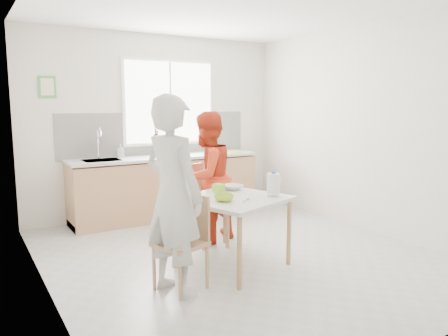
{
  "coord_description": "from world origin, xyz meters",
  "views": [
    {
      "loc": [
        -2.58,
        -3.96,
        1.68
      ],
      "look_at": [
        -0.06,
        0.2,
        0.96
      ],
      "focal_mm": 35.0,
      "sensor_mm": 36.0,
      "label": 1
    }
  ],
  "objects_px": {
    "dining_table": "(233,204)",
    "chair_far": "(198,200)",
    "chair_left": "(185,237)",
    "person_white": "(173,196)",
    "person_red": "(207,177)",
    "bowl_green": "(224,198)",
    "wine_bottle_b": "(157,146)",
    "milk_jug": "(274,184)",
    "wine_bottle_a": "(156,145)",
    "bowl_white": "(232,187)"
  },
  "relations": [
    {
      "from": "chair_far",
      "to": "wine_bottle_b",
      "type": "xyz_separation_m",
      "value": [
        0.07,
        1.4,
        0.55
      ]
    },
    {
      "from": "chair_left",
      "to": "person_white",
      "type": "height_order",
      "value": "person_white"
    },
    {
      "from": "person_white",
      "to": "bowl_white",
      "type": "distance_m",
      "value": 1.16
    },
    {
      "from": "milk_jug",
      "to": "wine_bottle_a",
      "type": "bearing_deg",
      "value": 77.77
    },
    {
      "from": "chair_left",
      "to": "bowl_white",
      "type": "bearing_deg",
      "value": 104.24
    },
    {
      "from": "chair_left",
      "to": "person_white",
      "type": "relative_size",
      "value": 0.49
    },
    {
      "from": "chair_far",
      "to": "dining_table",
      "type": "bearing_deg",
      "value": -113.06
    },
    {
      "from": "dining_table",
      "to": "chair_far",
      "type": "relative_size",
      "value": 1.27
    },
    {
      "from": "person_white",
      "to": "wine_bottle_b",
      "type": "height_order",
      "value": "person_white"
    },
    {
      "from": "bowl_white",
      "to": "wine_bottle_a",
      "type": "xyz_separation_m",
      "value": [
        -0.08,
        1.99,
        0.32
      ]
    },
    {
      "from": "wine_bottle_b",
      "to": "chair_far",
      "type": "bearing_deg",
      "value": -92.74
    },
    {
      "from": "dining_table",
      "to": "bowl_green",
      "type": "height_order",
      "value": "bowl_green"
    },
    {
      "from": "person_white",
      "to": "person_red",
      "type": "distance_m",
      "value": 1.5
    },
    {
      "from": "dining_table",
      "to": "chair_far",
      "type": "bearing_deg",
      "value": 85.5
    },
    {
      "from": "dining_table",
      "to": "wine_bottle_a",
      "type": "height_order",
      "value": "wine_bottle_a"
    },
    {
      "from": "dining_table",
      "to": "wine_bottle_a",
      "type": "xyz_separation_m",
      "value": [
        0.12,
        2.32,
        0.42
      ]
    },
    {
      "from": "dining_table",
      "to": "person_white",
      "type": "distance_m",
      "value": 0.86
    },
    {
      "from": "person_white",
      "to": "wine_bottle_b",
      "type": "bearing_deg",
      "value": -38.39
    },
    {
      "from": "dining_table",
      "to": "chair_left",
      "type": "distance_m",
      "value": 0.71
    },
    {
      "from": "dining_table",
      "to": "wine_bottle_b",
      "type": "bearing_deg",
      "value": 86.57
    },
    {
      "from": "bowl_green",
      "to": "wine_bottle_b",
      "type": "bearing_deg",
      "value": 82.63
    },
    {
      "from": "bowl_white",
      "to": "chair_left",
      "type": "bearing_deg",
      "value": -147.2
    },
    {
      "from": "wine_bottle_b",
      "to": "chair_left",
      "type": "bearing_deg",
      "value": -107.39
    },
    {
      "from": "dining_table",
      "to": "wine_bottle_a",
      "type": "bearing_deg",
      "value": 87.02
    },
    {
      "from": "dining_table",
      "to": "chair_far",
      "type": "xyz_separation_m",
      "value": [
        0.07,
        0.89,
        -0.13
      ]
    },
    {
      "from": "milk_jug",
      "to": "wine_bottle_a",
      "type": "relative_size",
      "value": 0.74
    },
    {
      "from": "chair_far",
      "to": "person_red",
      "type": "xyz_separation_m",
      "value": [
        0.11,
        -0.02,
        0.27
      ]
    },
    {
      "from": "person_red",
      "to": "bowl_green",
      "type": "distance_m",
      "value": 1.05
    },
    {
      "from": "wine_bottle_a",
      "to": "milk_jug",
      "type": "bearing_deg",
      "value": -83.67
    },
    {
      "from": "chair_left",
      "to": "person_red",
      "type": "height_order",
      "value": "person_red"
    },
    {
      "from": "chair_left",
      "to": "person_white",
      "type": "bearing_deg",
      "value": -90.0
    },
    {
      "from": "bowl_green",
      "to": "person_red",
      "type": "bearing_deg",
      "value": 70.2
    },
    {
      "from": "dining_table",
      "to": "bowl_white",
      "type": "bearing_deg",
      "value": 58.36
    },
    {
      "from": "dining_table",
      "to": "milk_jug",
      "type": "height_order",
      "value": "milk_jug"
    },
    {
      "from": "chair_left",
      "to": "wine_bottle_b",
      "type": "relative_size",
      "value": 2.86
    },
    {
      "from": "wine_bottle_b",
      "to": "bowl_green",
      "type": "bearing_deg",
      "value": -97.37
    },
    {
      "from": "bowl_white",
      "to": "person_red",
      "type": "bearing_deg",
      "value": 92.51
    },
    {
      "from": "person_red",
      "to": "wine_bottle_b",
      "type": "xyz_separation_m",
      "value": [
        -0.04,
        1.42,
        0.27
      ]
    },
    {
      "from": "person_white",
      "to": "milk_jug",
      "type": "relative_size",
      "value": 7.41
    },
    {
      "from": "bowl_green",
      "to": "wine_bottle_a",
      "type": "relative_size",
      "value": 0.64
    },
    {
      "from": "person_white",
      "to": "milk_jug",
      "type": "bearing_deg",
      "value": -103.72
    },
    {
      "from": "dining_table",
      "to": "person_white",
      "type": "height_order",
      "value": "person_white"
    },
    {
      "from": "chair_far",
      "to": "wine_bottle_b",
      "type": "bearing_deg",
      "value": 68.7
    },
    {
      "from": "bowl_green",
      "to": "wine_bottle_a",
      "type": "height_order",
      "value": "wine_bottle_a"
    },
    {
      "from": "chair_left",
      "to": "bowl_green",
      "type": "distance_m",
      "value": 0.57
    },
    {
      "from": "person_red",
      "to": "wine_bottle_a",
      "type": "relative_size",
      "value": 4.97
    },
    {
      "from": "bowl_white",
      "to": "milk_jug",
      "type": "bearing_deg",
      "value": -68.91
    },
    {
      "from": "bowl_white",
      "to": "wine_bottle_a",
      "type": "bearing_deg",
      "value": 92.42
    },
    {
      "from": "bowl_green",
      "to": "person_white",
      "type": "bearing_deg",
      "value": -165.99
    },
    {
      "from": "person_white",
      "to": "bowl_green",
      "type": "distance_m",
      "value": 0.64
    }
  ]
}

